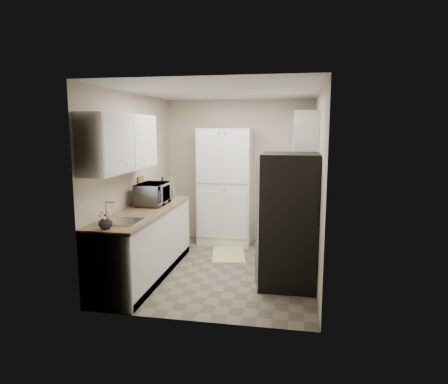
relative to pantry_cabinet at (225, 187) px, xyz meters
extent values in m
plane|color=#665B4C|center=(0.20, -1.32, -1.00)|extent=(3.20, 3.20, 0.00)
cube|color=beige|center=(0.20, 0.28, 0.25)|extent=(2.60, 0.04, 2.50)
cube|color=beige|center=(0.20, -2.92, 0.25)|extent=(2.60, 0.04, 2.50)
cube|color=beige|center=(-1.10, -1.32, 0.25)|extent=(0.04, 3.20, 2.50)
cube|color=beige|center=(1.50, -1.32, 0.25)|extent=(0.04, 3.20, 2.50)
cube|color=silver|center=(0.20, -1.32, 1.50)|extent=(2.60, 3.20, 0.04)
cube|color=silver|center=(-0.93, -2.07, 0.83)|extent=(0.33, 1.60, 0.70)
cube|color=silver|center=(1.33, -0.50, 0.89)|extent=(0.33, 1.55, 0.58)
cube|color=#99999E|center=(1.27, -0.93, 0.52)|extent=(0.45, 0.76, 0.13)
cube|color=#B7B7BC|center=(-0.79, -2.47, -0.07)|extent=(0.45, 0.40, 0.02)
cube|color=brown|center=(-1.09, -1.12, 0.18)|extent=(0.02, 0.22, 0.22)
cube|color=silver|center=(0.00, 0.00, 0.00)|extent=(0.90, 0.55, 2.00)
cube|color=silver|center=(-0.79, -1.75, -0.56)|extent=(0.60, 2.30, 0.88)
cube|color=#846647|center=(-0.79, -1.75, -0.10)|extent=(0.63, 2.33, 0.04)
cube|color=silver|center=(1.19, -0.12, -0.56)|extent=(0.60, 0.80, 0.88)
cube|color=#846647|center=(1.19, -0.12, -0.10)|extent=(0.63, 0.83, 0.04)
cube|color=#B7B7BC|center=(1.17, -0.93, -0.55)|extent=(0.64, 0.76, 0.90)
cube|color=black|center=(1.17, -0.93, -0.08)|extent=(0.66, 0.78, 0.03)
cube|color=black|center=(1.46, -0.93, 0.02)|extent=(0.06, 0.76, 0.22)
cube|color=#E5A294|center=(0.80, -1.06, -0.45)|extent=(0.01, 0.16, 0.42)
cube|color=beige|center=(0.80, -0.83, -0.45)|extent=(0.01, 0.16, 0.42)
cube|color=#B7B7BC|center=(1.14, -1.73, -0.15)|extent=(0.70, 0.72, 1.70)
imported|color=#BDBCC1|center=(-0.80, -1.38, 0.07)|extent=(0.38, 0.56, 0.31)
cylinder|color=black|center=(-0.87, -0.75, 0.07)|extent=(0.07, 0.07, 0.29)
imported|color=silver|center=(-0.82, -2.79, 0.00)|extent=(0.18, 0.18, 0.16)
cube|color=#59923F|center=(-0.74, -0.63, 0.07)|extent=(0.06, 0.25, 0.31)
cube|color=silver|center=(1.29, -0.17, 0.04)|extent=(0.41, 0.47, 0.24)
cube|color=beige|center=(0.18, -0.66, -0.99)|extent=(0.64, 0.88, 0.01)
camera|label=1|loc=(1.23, -6.72, 1.01)|focal=32.00mm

